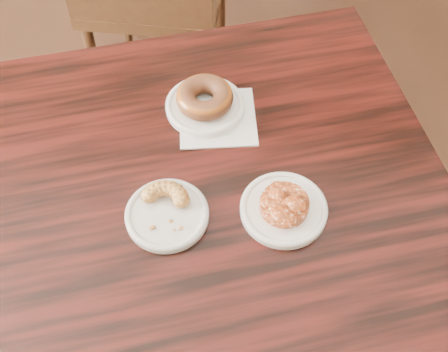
{
  "coord_description": "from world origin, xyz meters",
  "views": [
    {
      "loc": [
        -0.02,
        -0.5,
        1.61
      ],
      "look_at": [
        -0.02,
        0.06,
        0.8
      ],
      "focal_mm": 45.0,
      "sensor_mm": 36.0,
      "label": 1
    }
  ],
  "objects_px": {
    "glazed_donut": "(205,97)",
    "cruller_fragment": "(166,209)",
    "cafe_table": "(219,275)",
    "apple_fritter": "(285,203)"
  },
  "relations": [
    {
      "from": "cafe_table",
      "to": "apple_fritter",
      "type": "height_order",
      "value": "apple_fritter"
    },
    {
      "from": "apple_fritter",
      "to": "cruller_fragment",
      "type": "distance_m",
      "value": 0.21
    },
    {
      "from": "cruller_fragment",
      "to": "apple_fritter",
      "type": "bearing_deg",
      "value": 3.51
    },
    {
      "from": "cafe_table",
      "to": "apple_fritter",
      "type": "relative_size",
      "value": 7.02
    },
    {
      "from": "glazed_donut",
      "to": "apple_fritter",
      "type": "distance_m",
      "value": 0.28
    },
    {
      "from": "apple_fritter",
      "to": "cruller_fragment",
      "type": "bearing_deg",
      "value": -176.49
    },
    {
      "from": "glazed_donut",
      "to": "cruller_fragment",
      "type": "distance_m",
      "value": 0.26
    },
    {
      "from": "cafe_table",
      "to": "cruller_fragment",
      "type": "xyz_separation_m",
      "value": [
        -0.09,
        -0.06,
        0.4
      ]
    },
    {
      "from": "cafe_table",
      "to": "cruller_fragment",
      "type": "bearing_deg",
      "value": -158.59
    },
    {
      "from": "cafe_table",
      "to": "cruller_fragment",
      "type": "distance_m",
      "value": 0.41
    }
  ]
}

